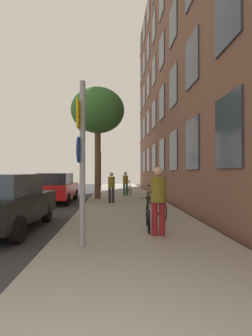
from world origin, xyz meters
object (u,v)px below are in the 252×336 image
object	(u,v)px
sign_post	(81,154)
bicycle_2	(149,197)
traffic_light	(99,164)
bicycle_3	(129,189)
pedestrian_0	(158,196)
car_1	(57,187)
tree_near	(98,111)
pedestrian_1	(111,185)
pedestrian_2	(125,182)
bicycle_0	(148,217)
bicycle_1	(161,207)
car_0	(6,202)

from	to	relation	value
sign_post	bicycle_2	size ratio (longest dim) A/B	2.03
traffic_light	bicycle_3	bearing A→B (deg)	-63.40
bicycle_3	pedestrian_0	distance (m)	12.05
bicycle_2	sign_post	bearing A→B (deg)	-109.39
sign_post	car_1	size ratio (longest dim) A/B	0.80
sign_post	bicycle_3	xyz separation A→B (m)	(1.76, 12.88, -1.57)
tree_near	pedestrian_1	xyz separation A→B (m)	(0.83, -2.16, -4.29)
pedestrian_1	pedestrian_2	bearing A→B (deg)	77.63
bicycle_0	bicycle_3	world-z (taller)	bicycle_3
traffic_light	bicycle_2	size ratio (longest dim) A/B	1.91
sign_post	car_1	distance (m)	9.52
pedestrian_0	pedestrian_2	xyz separation A→B (m)	(-0.31, 11.19, -0.06)
bicycle_0	pedestrian_2	xyz separation A→B (m)	(-0.14, 10.51, 0.55)
sign_post	bicycle_0	distance (m)	2.75
tree_near	bicycle_1	bearing A→B (deg)	-68.76
bicycle_1	car_1	bearing A→B (deg)	129.94
bicycle_2	car_1	world-z (taller)	car_1
bicycle_1	car_1	world-z (taller)	car_1
pedestrian_1	sign_post	bearing A→B (deg)	-94.22
bicycle_0	traffic_light	bearing A→B (deg)	97.80
tree_near	car_0	world-z (taller)	tree_near
bicycle_0	car_1	world-z (taller)	car_1
car_0	car_1	distance (m)	7.14
bicycle_2	car_0	distance (m)	6.73
traffic_light	pedestrian_2	xyz separation A→B (m)	(2.05, -5.49, -1.38)
bicycle_0	pedestrian_0	bearing A→B (deg)	-75.85
sign_post	pedestrian_1	bearing A→B (deg)	85.78
pedestrian_2	car_1	xyz separation A→B (m)	(-3.93, -2.92, -0.18)
sign_post	bicycle_0	size ratio (longest dim) A/B	2.16
bicycle_3	pedestrian_1	bearing A→B (deg)	-103.32
bicycle_1	pedestrian_0	distance (m)	2.69
tree_near	car_0	size ratio (longest dim) A/B	1.54
pedestrian_2	car_1	bearing A→B (deg)	-143.43
traffic_light	pedestrian_2	size ratio (longest dim) A/B	2.10
tree_near	traffic_light	bearing A→B (deg)	92.38
pedestrian_0	car_1	distance (m)	9.30
bicycle_3	car_0	world-z (taller)	car_0
bicycle_0	bicycle_3	xyz separation A→B (m)	(0.13, 11.36, 0.03)
sign_post	bicycle_1	size ratio (longest dim) A/B	2.11
bicycle_0	pedestrian_0	distance (m)	0.93
bicycle_1	car_0	world-z (taller)	car_0
bicycle_0	sign_post	bearing A→B (deg)	-137.05
traffic_light	bicycle_1	bearing A→B (deg)	-78.39
pedestrian_2	bicycle_3	bearing A→B (deg)	72.23
car_1	traffic_light	bearing A→B (deg)	77.38
pedestrian_0	car_1	size ratio (longest dim) A/B	0.38
traffic_light	pedestrian_0	world-z (taller)	traffic_light
bicycle_1	car_1	size ratio (longest dim) A/B	0.38
pedestrian_2	car_1	world-z (taller)	pedestrian_2
sign_post	pedestrian_1	distance (m)	8.00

